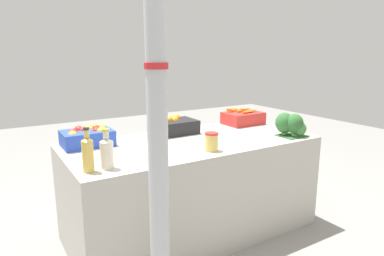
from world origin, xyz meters
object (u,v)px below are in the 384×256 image
Objects in this scene: apple_crate at (88,136)px; carrot_crate at (243,118)px; pickle_jar at (212,142)px; broccoli_pile at (292,125)px; orange_crate at (173,125)px; juice_bottle_golden at (88,153)px; juice_bottle_cloudy at (107,152)px; support_pole at (157,88)px.

carrot_crate is (1.45, -0.01, -0.01)m from apple_crate.
apple_crate is at bearing 179.77° from carrot_crate.
broccoli_pile is at bearing 0.26° from pickle_jar.
apple_crate is 1.00× the size of carrot_crate.
pickle_jar is (-0.02, -0.59, -0.00)m from orange_crate.
broccoli_pile is (0.76, -0.59, 0.03)m from orange_crate.
juice_bottle_golden is (-0.15, -0.57, 0.04)m from apple_crate.
juice_bottle_cloudy is (0.11, 0.00, -0.01)m from juice_bottle_golden.
orange_crate is at bearing 0.43° from apple_crate.
juice_bottle_cloudy is at bearing 178.61° from pickle_jar.
carrot_crate is 1.47× the size of juice_bottle_cloudy.
broccoli_pile is 0.96× the size of juice_bottle_cloudy.
juice_bottle_golden is at bearing 178.80° from pickle_jar.
juice_bottle_cloudy reaches higher than broccoli_pile.
carrot_crate is at bearing 35.47° from support_pole.
support_pole reaches higher than broccoli_pile.
support_pole is at bearing -144.53° from carrot_crate.
support_pole is 0.83m from pickle_jar.
support_pole reaches higher than pickle_jar.
juice_bottle_golden is at bearing 121.20° from support_pole.
juice_bottle_golden is at bearing -146.17° from orange_crate.
broccoli_pile is 0.78m from pickle_jar.
juice_bottle_golden is 1.08× the size of juice_bottle_cloudy.
carrot_crate is at bearing -0.23° from apple_crate.
support_pole is 1.72m from carrot_crate.
broccoli_pile is at bearing 15.79° from support_pole.
orange_crate is (0.61, 0.98, -0.43)m from support_pole.
support_pole is 7.09× the size of apple_crate.
juice_bottle_cloudy is (-0.75, -0.57, 0.03)m from orange_crate.
support_pole is at bearing -146.92° from pickle_jar.
apple_crate is 2.74× the size of pickle_jar.
juice_bottle_golden is 2.02× the size of pickle_jar.
juice_bottle_golden reaches higher than apple_crate.
apple_crate is at bearing -179.57° from orange_crate.
broccoli_pile is at bearing -0.49° from juice_bottle_golden.
apple_crate is 0.71m from orange_crate.
broccoli_pile is at bearing -0.53° from juice_bottle_cloudy.
pickle_jar is (0.73, -0.02, -0.03)m from juice_bottle_cloudy.
juice_bottle_cloudy is at bearing -159.33° from carrot_crate.
apple_crate reaches higher than pickle_jar.
orange_crate is 0.94m from juice_bottle_cloudy.
juice_bottle_golden is (-0.24, 0.40, -0.39)m from support_pole.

